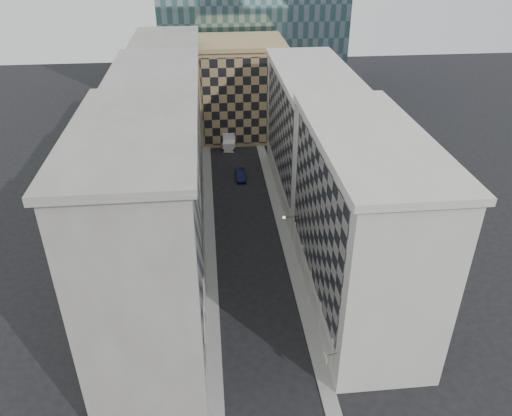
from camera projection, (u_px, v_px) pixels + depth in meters
sidewalk_west at (210, 236)px, 69.86m from camera, size 1.50×100.00×0.15m
sidewalk_east at (284, 232)px, 70.77m from camera, size 1.50×100.00×0.15m
bldg_left_a at (148, 246)px, 47.12m from camera, size 10.80×22.80×23.70m
bldg_left_b at (163, 155)px, 66.26m from camera, size 10.80×22.80×22.70m
bldg_left_c at (171, 105)px, 85.40m from camera, size 10.80×22.80×21.70m
bldg_right_a at (360, 225)px, 53.20m from camera, size 10.80×26.80×20.70m
bldg_right_b at (310, 134)px, 76.63m from camera, size 10.80×28.80×19.70m
tan_block at (240, 89)px, 98.30m from camera, size 16.80×14.80×18.80m
flagpoles_left at (204, 309)px, 45.19m from camera, size 0.10×6.33×2.33m
bracket_lamp at (285, 217)px, 62.45m from camera, size 1.98×0.36×0.36m
box_truck at (229, 140)px, 96.67m from camera, size 2.88×5.76×3.04m
dark_car at (240, 175)px, 84.90m from camera, size 1.57×4.44×1.46m
shop_sign at (326, 358)px, 45.66m from camera, size 1.23×0.77×0.85m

